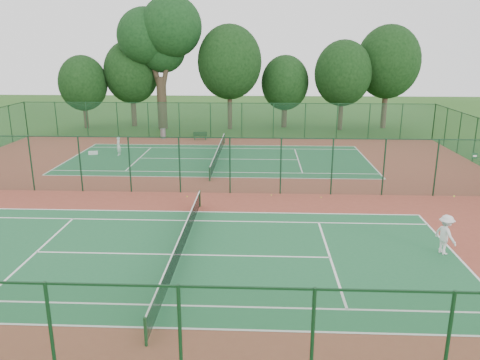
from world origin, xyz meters
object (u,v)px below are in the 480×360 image
Objects in this scene: player_far at (118,146)px; trash_bin at (163,134)px; player_near at (446,234)px; big_tree at (160,36)px; bench at (200,136)px; kit_bag at (93,153)px.

trash_bin is (2.17, 7.57, -0.32)m from player_far.
trash_bin is at bearing 10.96° from player_near.
big_tree is at bearing 100.37° from trash_bin.
bench reaches higher than kit_bag.
bench is 10.60m from kit_bag.
player_near is 28.78m from kit_bag.
player_near is 1.11× the size of player_far.
kit_bag is 0.05× the size of big_tree.
bench is at bearing -9.38° from trash_bin.
trash_bin is 0.72× the size of bench.
player_far reaches higher than bench.
player_far is 16.24m from big_tree.
trash_bin is 0.07× the size of big_tree.
player_near is at bearing -55.87° from trash_bin.
kit_bag is (-21.99, 18.55, -0.75)m from player_near.
player_near reaches higher than trash_bin.
player_far is 1.64× the size of trash_bin.
player_far is 2.34m from kit_bag.
kit_bag is at bearing 26.69° from player_near.
player_near is 26.98m from player_far.
bench is (-13.84, 25.32, -0.47)m from player_near.
player_far is at bearing -106.00° from trash_bin.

